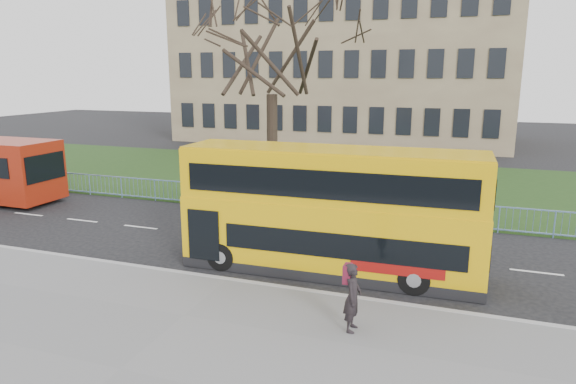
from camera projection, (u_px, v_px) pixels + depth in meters
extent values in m
plane|color=black|center=(249.00, 265.00, 17.11)|extent=(120.00, 120.00, 0.00)
cube|color=slate|center=(120.00, 371.00, 10.89)|extent=(80.00, 10.50, 0.12)
cube|color=#98989A|center=(228.00, 280.00, 15.67)|extent=(80.00, 0.20, 0.14)
cube|color=#1B3714|center=(346.00, 181.00, 30.24)|extent=(80.00, 15.40, 0.08)
cube|color=#7C674F|center=(346.00, 66.00, 49.31)|extent=(30.00, 15.00, 14.00)
cube|color=#E1AC09|center=(330.00, 236.00, 16.33)|extent=(9.45, 2.47, 1.75)
cube|color=#E1AC09|center=(331.00, 204.00, 16.10)|extent=(9.45, 2.47, 0.30)
cube|color=#E1AC09|center=(331.00, 175.00, 15.89)|extent=(9.40, 2.42, 1.57)
cube|color=black|center=(339.00, 246.00, 15.11)|extent=(7.25, 0.22, 0.76)
cube|color=black|center=(322.00, 185.00, 14.88)|extent=(8.65, 0.25, 0.85)
cylinder|color=black|center=(221.00, 256.00, 16.57)|extent=(0.94, 0.27, 0.93)
cylinder|color=black|center=(414.00, 279.00, 14.74)|extent=(0.94, 0.27, 0.93)
imported|color=black|center=(353.00, 297.00, 12.34)|extent=(0.41, 0.63, 1.71)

